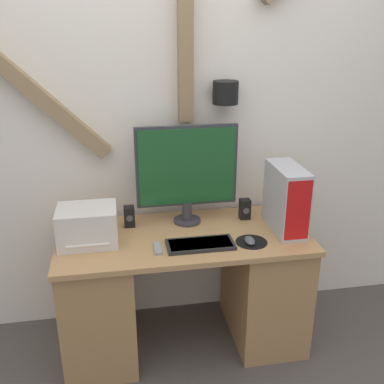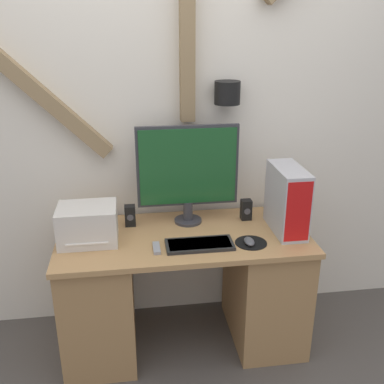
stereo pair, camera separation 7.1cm
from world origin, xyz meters
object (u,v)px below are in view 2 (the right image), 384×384
computer_tower (287,200)px  speaker_right (246,210)px  remote_control (157,248)px  speaker_left (130,216)px  keyboard (200,244)px  mouse (249,241)px  monitor (188,170)px  printer (88,224)px

computer_tower → speaker_right: 0.29m
computer_tower → speaker_right: computer_tower is taller
remote_control → speaker_left: bearing=112.4°
keyboard → mouse: (0.27, -0.02, 0.01)m
keyboard → speaker_right: (0.33, 0.30, 0.05)m
mouse → remote_control: 0.50m
monitor → computer_tower: (0.53, -0.20, -0.14)m
printer → speaker_left: printer is taller
printer → computer_tower: bearing=-1.2°
keyboard → speaker_right: bearing=42.4°
monitor → computer_tower: bearing=-20.1°
monitor → computer_tower: 0.58m
printer → speaker_right: (0.92, 0.16, -0.04)m
speaker_left → speaker_right: size_ratio=1.00×
keyboard → speaker_left: size_ratio=2.93×
mouse → monitor: bearing=130.4°
mouse → printer: size_ratio=0.30×
keyboard → computer_tower: computer_tower is taller
mouse → computer_tower: 0.33m
monitor → speaker_left: 0.43m
speaker_left → keyboard: bearing=-41.0°
monitor → mouse: size_ratio=6.18×
computer_tower → speaker_left: (-0.87, 0.19, -0.13)m
monitor → remote_control: bearing=-123.2°
speaker_right → monitor: bearing=177.6°
computer_tower → printer: size_ratio=1.20×
speaker_left → remote_control: bearing=-67.6°
mouse → computer_tower: (0.25, 0.14, 0.17)m
mouse → speaker_left: 0.71m
mouse → computer_tower: size_ratio=0.25×
computer_tower → speaker_right: bearing=135.5°
monitor → keyboard: 0.45m
monitor → remote_control: (-0.21, -0.32, -0.32)m
mouse → remote_control: size_ratio=0.77×
mouse → remote_control: bearing=178.2°
monitor → remote_control: 0.50m
computer_tower → mouse: bearing=-150.4°
speaker_right → remote_control: bearing=-151.4°
printer → speaker_left: size_ratio=2.54×
speaker_left → speaker_right: same height
monitor → printer: size_ratio=1.87×
printer → speaker_right: printer is taller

